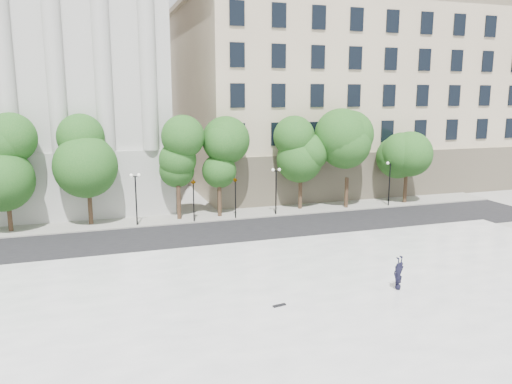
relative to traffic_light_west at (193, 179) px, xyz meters
The scene contains 12 objects.
ground 22.64m from the traffic_light_west, 87.45° to the right, with size 160.00×160.00×0.00m, color #ACAAA3.
plaza 19.65m from the traffic_light_west, 87.05° to the right, with size 44.00×22.00×0.45m, color white.
street 5.79m from the traffic_light_west, 76.98° to the right, with size 60.00×8.00×0.02m, color black.
far_sidewalk 4.20m from the traffic_light_west, 59.68° to the left, with size 60.00×4.00×0.12m, color #9D9B91.
building_west 24.58m from the traffic_light_west, 134.52° to the left, with size 31.50×27.65×25.60m.
building_east 27.77m from the traffic_light_west, 38.35° to the left, with size 36.00×26.15×23.00m.
traffic_light_west is the anchor object (origin of this frame).
traffic_light_east 3.70m from the traffic_light_west, ahead, with size 0.46×1.63×4.15m.
person_lying 20.87m from the traffic_light_west, 69.44° to the right, with size 0.66×0.43×1.82m, color black.
skateboard 19.66m from the traffic_light_west, 88.74° to the right, with size 0.69×0.18×0.07m, color black.
street_trees 2.67m from the traffic_light_west, 41.00° to the left, with size 46.50×5.40×8.11m.
lamp_posts 1.85m from the traffic_light_west, 10.33° to the left, with size 36.87×0.28×4.45m.
Camera 1 is at (-8.91, -18.72, 10.69)m, focal length 35.00 mm.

